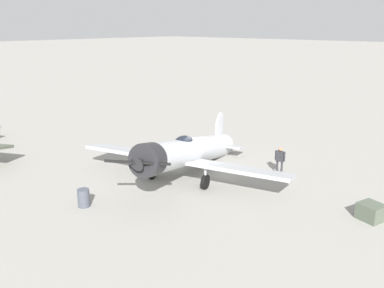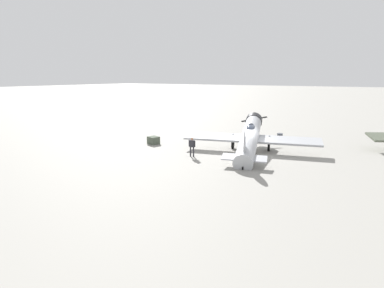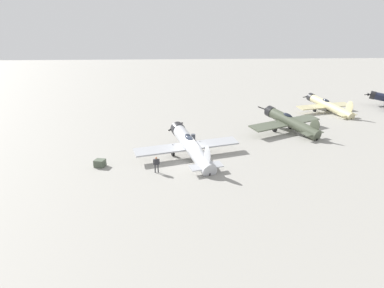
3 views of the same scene
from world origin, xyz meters
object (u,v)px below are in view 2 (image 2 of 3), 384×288
at_px(equipment_crate, 153,140).
at_px(airplane_foreground, 250,137).
at_px(ground_crew_mechanic, 192,145).
at_px(fuel_drum, 280,137).

bearing_deg(equipment_crate, airplane_foreground, -81.12).
height_order(airplane_foreground, ground_crew_mechanic, airplane_foreground).
xyz_separation_m(ground_crew_mechanic, fuel_drum, (10.01, -4.79, -0.56)).
xyz_separation_m(airplane_foreground, ground_crew_mechanic, (-3.73, 3.77, -0.44)).
bearing_deg(airplane_foreground, fuel_drum, -24.63).
height_order(equipment_crate, fuel_drum, fuel_drum).
bearing_deg(fuel_drum, airplane_foreground, 170.77).
distance_m(airplane_foreground, fuel_drum, 6.45).
relative_size(ground_crew_mechanic, fuel_drum, 1.88).
relative_size(airplane_foreground, ground_crew_mechanic, 7.43).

